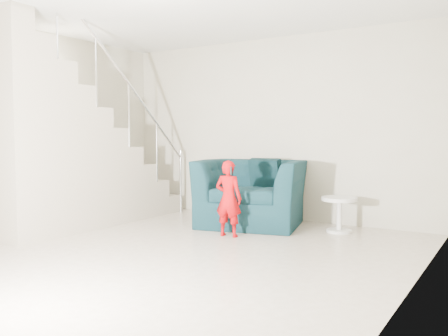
{
  "coord_description": "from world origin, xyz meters",
  "views": [
    {
      "loc": [
        3.2,
        -3.7,
        1.24
      ],
      "look_at": [
        0.15,
        1.2,
        0.85
      ],
      "focal_mm": 38.0,
      "sensor_mm": 36.0,
      "label": 1
    }
  ],
  "objects_px": {
    "armchair": "(251,193)",
    "staircase": "(63,158)",
    "toddler": "(228,198)",
    "side_table": "(339,209)"
  },
  "relations": [
    {
      "from": "toddler",
      "to": "staircase",
      "type": "relative_size",
      "value": 0.26
    },
    {
      "from": "armchair",
      "to": "side_table",
      "type": "xyz_separation_m",
      "value": [
        1.21,
        0.15,
        -0.15
      ]
    },
    {
      "from": "toddler",
      "to": "side_table",
      "type": "xyz_separation_m",
      "value": [
        1.08,
        0.97,
        -0.17
      ]
    },
    {
      "from": "staircase",
      "to": "armchair",
      "type": "bearing_deg",
      "value": 36.3
    },
    {
      "from": "toddler",
      "to": "armchair",
      "type": "bearing_deg",
      "value": -87.51
    },
    {
      "from": "side_table",
      "to": "toddler",
      "type": "bearing_deg",
      "value": -138.08
    },
    {
      "from": "armchair",
      "to": "staircase",
      "type": "distance_m",
      "value": 2.6
    },
    {
      "from": "armchair",
      "to": "toddler",
      "type": "bearing_deg",
      "value": -95.5
    },
    {
      "from": "armchair",
      "to": "staircase",
      "type": "bearing_deg",
      "value": -157.8
    },
    {
      "from": "armchair",
      "to": "toddler",
      "type": "relative_size",
      "value": 1.48
    }
  ]
}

